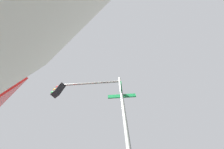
# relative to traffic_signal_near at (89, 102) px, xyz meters

# --- Properties ---
(traffic_signal_near) EXTENTS (3.08, 2.22, 6.46)m
(traffic_signal_near) POSITION_rel_traffic_signal_near_xyz_m (0.00, 0.00, 0.00)
(traffic_signal_near) COLOR slate
(traffic_signal_near) RESTS_ON ground_plane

